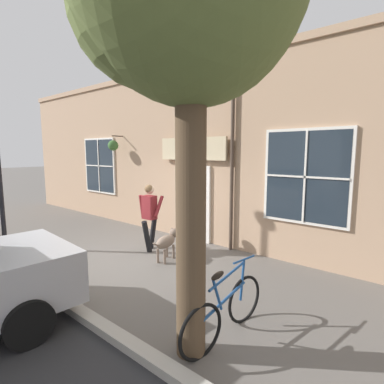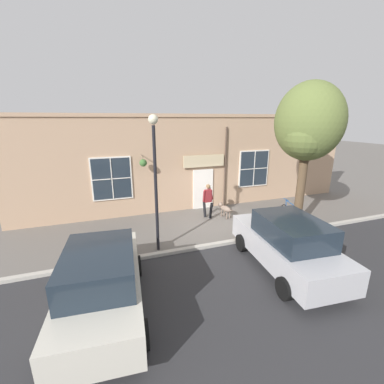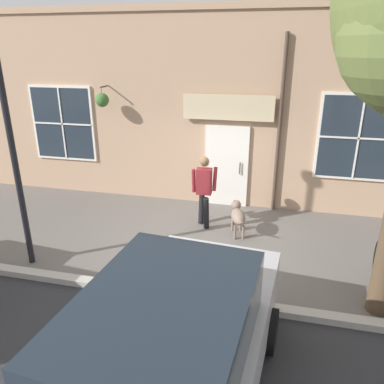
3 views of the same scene
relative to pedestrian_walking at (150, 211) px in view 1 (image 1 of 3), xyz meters
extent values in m
plane|color=#66605B|center=(0.78, 0.12, -1.00)|extent=(90.00, 90.00, 0.00)
cube|color=#B2ADA3|center=(2.78, 0.12, -0.94)|extent=(0.20, 28.00, 0.12)
cube|color=tan|center=(-1.57, 0.12, 1.34)|extent=(0.30, 18.00, 4.69)
cube|color=tan|center=(-1.57, 0.12, 3.76)|extent=(0.42, 18.00, 0.16)
cube|color=white|center=(-1.40, 0.30, 0.05)|extent=(0.10, 1.10, 2.10)
cube|color=#232D38|center=(-1.37, 0.30, 0.00)|extent=(0.03, 0.90, 1.90)
cylinder|color=#47382D|center=(-1.31, 0.65, 0.05)|extent=(0.03, 0.03, 0.30)
cube|color=beige|center=(-1.30, 0.30, 1.55)|extent=(0.08, 2.20, 0.60)
cylinder|color=#47382D|center=(-1.34, 1.54, 1.11)|extent=(0.09, 0.09, 4.22)
cylinder|color=#47382D|center=(-1.18, -2.82, 1.98)|extent=(0.44, 0.04, 0.04)
cylinder|color=#47382D|center=(-1.00, -2.82, 1.80)|extent=(0.01, 0.01, 0.34)
cone|color=#2D2823|center=(-1.00, -2.82, 1.58)|extent=(0.32, 0.32, 0.18)
sphere|color=#3D6B33|center=(-1.00, -2.82, 1.67)|extent=(0.34, 0.34, 0.34)
cube|color=white|center=(-1.40, -4.23, 0.95)|extent=(0.08, 1.82, 2.02)
cube|color=#232D38|center=(-1.37, -4.23, 0.95)|extent=(0.03, 1.70, 1.90)
cube|color=white|center=(-1.35, -4.23, 0.95)|extent=(0.04, 0.04, 1.90)
cube|color=white|center=(-1.35, -4.23, 0.95)|extent=(0.04, 1.70, 0.04)
cube|color=white|center=(-1.40, 3.33, 0.95)|extent=(0.08, 1.82, 2.02)
cube|color=#232D38|center=(-1.37, 3.33, 0.95)|extent=(0.03, 1.70, 1.90)
cube|color=white|center=(-1.35, 3.33, 0.95)|extent=(0.04, 0.04, 1.90)
cube|color=white|center=(-1.35, 3.33, 0.95)|extent=(0.04, 1.70, 0.04)
cylinder|color=black|center=(-0.18, -0.09, -0.60)|extent=(0.30, 0.15, 0.82)
cylinder|color=black|center=(0.18, 0.09, -0.60)|extent=(0.30, 0.15, 0.82)
cube|color=maroon|center=(0.00, 0.00, 0.10)|extent=(0.24, 0.35, 0.59)
sphere|color=beige|center=(-0.02, 0.00, 0.54)|extent=(0.22, 0.22, 0.22)
sphere|color=brown|center=(0.01, 0.00, 0.56)|extent=(0.21, 0.21, 0.21)
cylinder|color=maroon|center=(0.06, -0.23, 0.11)|extent=(0.17, 0.09, 0.57)
cylinder|color=maroon|center=(-0.11, 0.22, 0.13)|extent=(0.33, 0.10, 0.52)
ellipsoid|color=#7F6B5B|center=(0.27, 0.83, -0.56)|extent=(0.73, 0.46, 0.27)
cylinder|color=#7F6B5B|center=(0.10, 0.69, -0.84)|extent=(0.06, 0.06, 0.32)
cylinder|color=#7F6B5B|center=(0.06, 0.86, -0.84)|extent=(0.06, 0.06, 0.32)
cylinder|color=#7F6B5B|center=(0.49, 0.79, -0.84)|extent=(0.06, 0.06, 0.32)
cylinder|color=#7F6B5B|center=(0.45, 0.96, -0.84)|extent=(0.06, 0.06, 0.32)
sphere|color=#7F6B5B|center=(-0.11, 0.73, -0.45)|extent=(0.22, 0.22, 0.22)
cone|color=#7F6B5B|center=(-0.22, 0.70, -0.47)|extent=(0.12, 0.11, 0.09)
cone|color=#7F6B5B|center=(-0.09, 0.68, -0.35)|extent=(0.06, 0.06, 0.07)
cone|color=#7F6B5B|center=(-0.11, 0.78, -0.35)|extent=(0.06, 0.06, 0.07)
cylinder|color=#7F6B5B|center=(0.68, 0.93, -0.51)|extent=(0.21, 0.09, 0.14)
cylinder|color=brown|center=(2.31, 3.29, 0.76)|extent=(0.36, 0.36, 3.52)
sphere|color=olive|center=(2.59, 2.99, 3.01)|extent=(1.77, 1.77, 1.77)
torus|color=black|center=(1.28, 3.45, -0.67)|extent=(0.70, 0.14, 0.70)
torus|color=black|center=(2.32, 3.45, -0.67)|extent=(0.70, 0.14, 0.70)
cylinder|color=#1E4C8C|center=(1.80, 3.45, -0.47)|extent=(0.98, 0.04, 0.18)
cylinder|color=#1E4C8C|center=(1.98, 3.45, -0.33)|extent=(0.22, 0.04, 0.48)
cylinder|color=#1E4C8C|center=(1.75, 3.45, -0.15)|extent=(0.83, 0.04, 0.16)
cylinder|color=#1E4C8C|center=(1.35, 3.45, -0.35)|extent=(0.11, 0.04, 0.58)
cylinder|color=#1E4C8C|center=(1.32, 3.45, -0.05)|extent=(0.46, 0.09, 0.03)
ellipsoid|color=black|center=(1.98, 3.45, -0.07)|extent=(0.25, 0.10, 0.09)
cylinder|color=black|center=(3.56, 1.64, -0.69)|extent=(0.63, 0.23, 0.62)
camera|label=1|loc=(4.94, 5.50, 1.48)|focal=28.00mm
camera|label=2|loc=(10.72, -4.54, 3.61)|focal=24.00mm
camera|label=3|loc=(7.73, 1.55, 2.88)|focal=35.00mm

